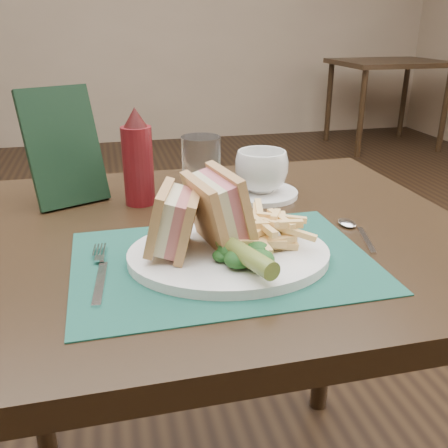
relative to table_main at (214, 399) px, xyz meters
name	(u,v)px	position (x,y,z in m)	size (l,w,h in m)	color
floor	(181,384)	(0.00, 0.50, -0.38)	(7.00, 7.00, 0.00)	black
wall_back	(124,141)	(0.00, 4.00, -0.38)	(6.00, 6.00, 0.00)	gray
table_main	(214,399)	(0.00, 0.00, 0.00)	(0.90, 0.75, 0.75)	black
table_bg_right	(384,104)	(2.28, 3.28, 0.00)	(0.90, 0.75, 0.75)	black
placemat	(223,261)	(-0.01, -0.13, 0.38)	(0.44, 0.31, 0.00)	#174A3D
plate	(229,255)	(0.00, -0.13, 0.38)	(0.30, 0.24, 0.01)	white
sandwich_half_a	(160,220)	(-0.10, -0.11, 0.44)	(0.06, 0.10, 0.09)	tan
sandwich_half_b	(206,210)	(-0.03, -0.11, 0.45)	(0.06, 0.12, 0.11)	tan
kale_garnish	(241,256)	(0.00, -0.18, 0.41)	(0.11, 0.08, 0.03)	#153C17
pickle_spear	(246,255)	(0.01, -0.19, 0.41)	(0.03, 0.03, 0.12)	olive
fries_pile	(268,225)	(0.07, -0.11, 0.42)	(0.18, 0.20, 0.05)	#FBD07D
fork	(100,270)	(-0.19, -0.13, 0.38)	(0.03, 0.17, 0.01)	silver
spoon	(359,232)	(0.23, -0.09, 0.38)	(0.03, 0.15, 0.01)	silver
saucer	(261,193)	(0.13, 0.14, 0.38)	(0.15, 0.15, 0.01)	white
coffee_cup	(261,171)	(0.13, 0.14, 0.43)	(0.11, 0.11, 0.08)	white
drinking_glass	(201,170)	(0.01, 0.14, 0.44)	(0.08, 0.08, 0.13)	white
ketchup_bottle	(138,157)	(-0.11, 0.16, 0.47)	(0.06, 0.06, 0.19)	#5B0F14
check_presenter	(64,147)	(-0.24, 0.20, 0.48)	(0.14, 0.01, 0.23)	black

